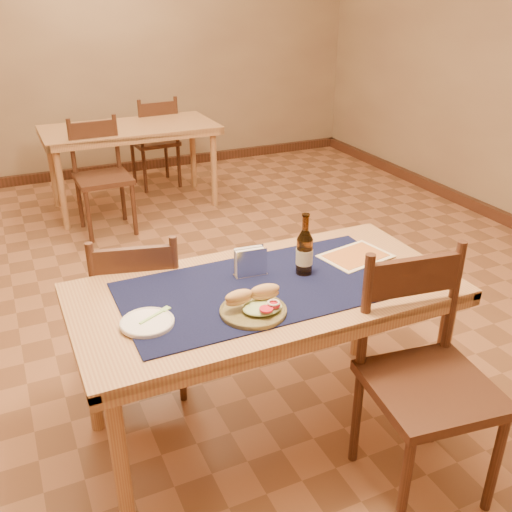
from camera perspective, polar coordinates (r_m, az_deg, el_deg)
name	(u,v)px	position (r m, az deg, el deg)	size (l,w,h in m)	color
room	(196,96)	(2.87, -6.06, 15.58)	(6.04, 7.04, 2.84)	#9B6643
main_table	(266,304)	(2.42, 0.99, -4.82)	(1.60, 0.80, 0.75)	tan
placemat	(266,286)	(2.38, 1.01, -3.05)	(1.20, 0.60, 0.01)	#0F1537
baseboard	(206,332)	(3.38, -5.00, -7.55)	(6.00, 7.00, 0.10)	#442518
back_table	(130,135)	(5.30, -12.47, 11.70)	(1.51, 0.75, 0.75)	tan
chair_main_far	(140,309)	(2.83, -11.56, -5.21)	(0.50, 0.50, 0.90)	#442518
chair_main_near	(425,376)	(2.36, 16.55, -11.41)	(0.52, 0.52, 0.99)	#442518
chair_back_near	(102,175)	(4.86, -15.17, 7.87)	(0.44, 0.44, 0.92)	#442518
chair_back_far	(155,140)	(5.87, -10.03, 11.31)	(0.45, 0.45, 0.91)	#442518
sandwich_plate	(255,306)	(2.18, -0.10, -5.04)	(0.26, 0.26, 0.10)	olive
side_plate	(147,322)	(2.16, -10.83, -6.50)	(0.20, 0.20, 0.02)	white
fork	(157,314)	(2.19, -9.85, -5.71)	(0.14, 0.09, 0.00)	#9DE17B
beer_bottle	(304,252)	(2.45, 4.87, 0.42)	(0.07, 0.07, 0.27)	#44270C
napkin_holder	(250,263)	(2.44, -0.56, -0.67)	(0.15, 0.06, 0.13)	silver
menu_card	(356,256)	(2.67, 9.94, 0.00)	(0.34, 0.28, 0.01)	#F8EABC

